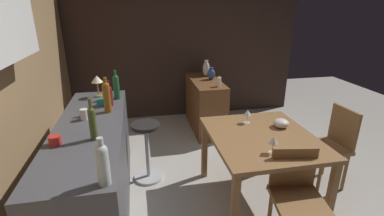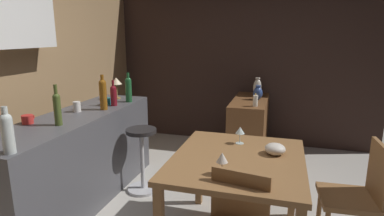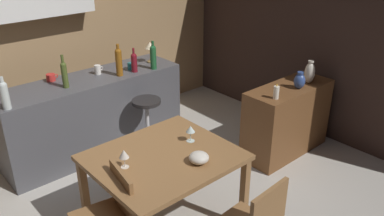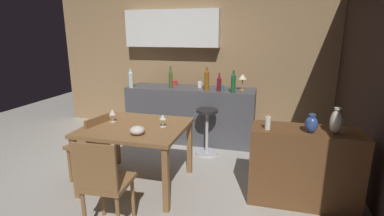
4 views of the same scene
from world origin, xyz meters
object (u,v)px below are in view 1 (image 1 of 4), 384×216
Objects in this scene: counter_lamp at (97,81)px; chair_near_window at (296,194)px; wine_bottle_olive at (92,122)px; wine_bottle_ruby at (109,95)px; wine_bottle_amber at (107,96)px; wine_bottle_green at (116,86)px; cup_white at (84,114)px; vase_ceramic_ivory at (206,69)px; wine_glass_right at (248,113)px; cup_red at (55,140)px; dining_table at (262,144)px; wine_glass_left at (273,141)px; sideboard_cabinet at (205,105)px; chair_by_doorway at (332,144)px; vase_ceramic_blue at (211,74)px; wine_bottle_clear at (103,162)px; cup_teal at (101,102)px; fruit_bowl at (281,123)px; bar_stool at (147,150)px; pillar_candle_tall at (219,82)px.

chair_near_window is at bearing -134.07° from counter_lamp.
wine_bottle_ruby is at bearing -4.73° from wine_bottle_olive.
counter_lamp is (0.54, 0.15, 0.02)m from wine_bottle_amber.
wine_bottle_ruby is 0.24m from wine_bottle_green.
cup_white is 2.38m from vase_ceramic_ivory.
wine_glass_right is at bearing -114.82° from counter_lamp.
chair_near_window is 2.71m from vase_ceramic_ivory.
wine_glass_right is 1.39× the size of cup_white.
wine_bottle_amber reaches higher than cup_red.
wine_bottle_green is (0.94, 1.39, 0.40)m from dining_table.
sideboard_cabinet is at bearing 1.19° from wine_glass_left.
wine_glass_right is 1.46m from wine_bottle_amber.
vase_ceramic_ivory is at bearing 24.70° from chair_by_doorway.
wine_glass_right is 1.55m from vase_ceramic_blue.
wine_bottle_olive is 2.65m from vase_ceramic_ivory.
wine_bottle_clear is at bearing 154.54° from vase_ceramic_ivory.
sideboard_cabinet is 4.27× the size of counter_lamp.
cup_teal is at bearing 131.92° from vase_ceramic_ivory.
fruit_bowl is (0.15, -0.27, 0.13)m from dining_table.
chair_near_window is 1.65m from bar_stool.
chair_near_window is at bearing -135.40° from bar_stool.
wine_bottle_olive is 2.49m from vase_ceramic_blue.
wine_bottle_ruby is (0.61, 2.34, 0.52)m from chair_by_doorway.
vase_ceramic_ivory reaches higher than vase_ceramic_blue.
wine_bottle_ruby is (0.71, 1.46, 0.37)m from dining_table.
bar_stool is (0.61, 1.10, -0.28)m from dining_table.
wine_bottle_amber reaches higher than vase_ceramic_blue.
chair_near_window is at bearing -135.96° from wine_bottle_green.
vase_ceramic_blue is 0.23m from vase_ceramic_ivory.
wine_bottle_amber is 0.27m from cup_teal.
bar_stool is 1.75m from vase_ceramic_blue.
wine_bottle_amber reaches higher than chair_near_window.
cup_white is (-0.58, 0.27, -0.10)m from wine_bottle_green.
wine_bottle_ruby reaches higher than cup_white.
sideboard_cabinet is at bearing 3.93° from chair_near_window.
vase_ceramic_blue is at bearing -51.24° from wine_bottle_ruby.
vase_ceramic_ivory is at bearing -45.71° from wine_bottle_ruby.
chair_by_doorway is (-1.75, -0.99, 0.10)m from sideboard_cabinet.
wine_bottle_olive is 1.04m from wine_bottle_green.
sideboard_cabinet is 3.51× the size of wine_bottle_clear.
fruit_bowl is (-0.46, -1.36, 0.41)m from bar_stool.
wine_bottle_olive is (-0.10, 1.52, 0.40)m from dining_table.
wine_glass_right is at bearing 59.78° from fruit_bowl.
wine_bottle_ruby is at bearing 117.30° from pillar_candle_tall.
wine_glass_left is 0.55× the size of wine_bottle_ruby.
cup_teal is at bearing 54.64° from wine_glass_left.
wine_glass_left is 1.75m from wine_bottle_ruby.
chair_by_doorway is 2.48m from wine_bottle_clear.
wine_bottle_olive reaches higher than chair_by_doorway.
cup_white is 0.56× the size of vase_ceramic_blue.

